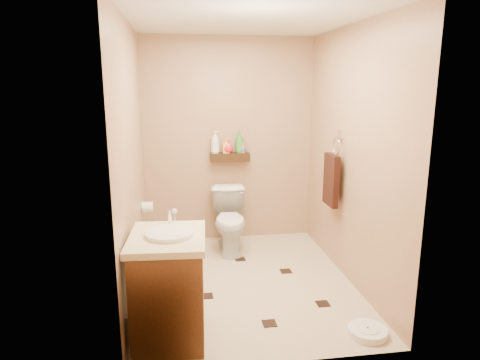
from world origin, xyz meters
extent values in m
plane|color=beige|center=(0.00, 0.00, 0.00)|extent=(2.50, 2.50, 0.00)
cube|color=#A97D60|center=(0.00, 1.25, 1.20)|extent=(2.00, 0.04, 2.40)
cube|color=#A97D60|center=(0.00, -1.25, 1.20)|extent=(2.00, 0.04, 2.40)
cube|color=#A97D60|center=(-1.00, 0.00, 1.20)|extent=(0.04, 2.50, 2.40)
cube|color=#A97D60|center=(1.00, 0.00, 1.20)|extent=(0.04, 2.50, 2.40)
cube|color=silver|center=(0.00, 0.00, 2.40)|extent=(2.00, 2.50, 0.02)
cube|color=#371F0F|center=(0.00, 1.17, 1.02)|extent=(0.46, 0.14, 0.10)
cube|color=black|center=(-0.39, -0.24, 0.00)|extent=(0.11, 0.11, 0.01)
cube|color=black|center=(0.44, 0.17, 0.00)|extent=(0.11, 0.11, 0.01)
cube|color=black|center=(0.07, -0.76, 0.00)|extent=(0.11, 0.11, 0.01)
cube|color=black|center=(-0.56, 0.44, 0.00)|extent=(0.11, 0.11, 0.01)
cube|color=black|center=(0.60, -0.52, 0.00)|extent=(0.11, 0.11, 0.01)
cube|color=black|center=(0.03, 0.54, 0.00)|extent=(0.11, 0.11, 0.01)
imported|color=white|center=(-0.04, 0.83, 0.35)|extent=(0.42, 0.70, 0.70)
cube|color=brown|center=(-0.70, -0.81, 0.38)|extent=(0.54, 0.65, 0.75)
cube|color=#F3EDB0|center=(-0.70, -0.81, 0.78)|extent=(0.58, 0.69, 0.05)
cylinder|color=white|center=(-0.68, -0.81, 0.81)|extent=(0.35, 0.35, 0.05)
cylinder|color=silver|center=(-0.68, -0.60, 0.87)|extent=(0.03, 0.03, 0.12)
cylinder|color=white|center=(0.78, -1.02, 0.03)|extent=(0.37, 0.37, 0.05)
cylinder|color=white|center=(0.78, -1.02, 0.06)|extent=(0.18, 0.18, 0.01)
cylinder|color=#1A6A5F|center=(-0.67, 1.07, 0.06)|extent=(0.10, 0.10, 0.11)
cylinder|color=white|center=(-0.67, 1.07, 0.26)|extent=(0.02, 0.02, 0.32)
sphere|color=white|center=(-0.67, 1.07, 0.41)|extent=(0.08, 0.08, 0.08)
cube|color=silver|center=(0.98, 0.25, 1.38)|extent=(0.03, 0.06, 0.08)
torus|color=silver|center=(0.95, 0.25, 1.26)|extent=(0.02, 0.19, 0.19)
cube|color=black|center=(0.91, 0.25, 0.92)|extent=(0.06, 0.30, 0.52)
cylinder|color=white|center=(-0.94, 0.65, 0.60)|extent=(0.11, 0.11, 0.11)
cylinder|color=silver|center=(-0.98, 0.65, 0.66)|extent=(0.04, 0.02, 0.02)
imported|color=white|center=(-0.17, 1.17, 1.20)|extent=(0.11, 0.11, 0.26)
imported|color=yellow|center=(-0.04, 1.17, 1.16)|extent=(0.09, 0.09, 0.17)
imported|color=red|center=(-0.02, 1.17, 1.15)|extent=(0.17, 0.17, 0.16)
imported|color=green|center=(0.11, 1.17, 1.20)|extent=(0.12, 0.12, 0.26)
imported|color=#CF6F45|center=(0.14, 1.17, 1.15)|extent=(0.10, 0.10, 0.16)
imported|color=#4849B5|center=(0.14, 1.17, 1.13)|extent=(0.11, 0.11, 0.13)
camera|label=1|loc=(-0.60, -3.76, 1.87)|focal=32.00mm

